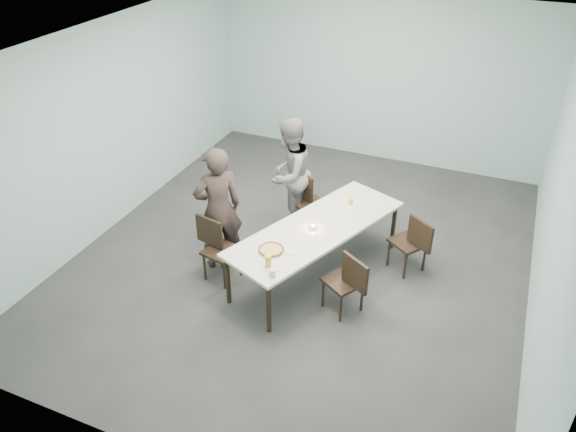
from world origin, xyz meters
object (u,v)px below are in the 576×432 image
at_px(beer_glass, 268,261).
at_px(water_tumbler, 272,273).
at_px(amber_tumbler, 351,201).
at_px(chair_near_right, 348,280).
at_px(diner_far, 289,174).
at_px(pizza, 271,250).
at_px(chair_near_left, 217,245).
at_px(tealight, 313,227).
at_px(chair_far_right, 413,241).
at_px(side_plate, 289,251).
at_px(table, 317,230).
at_px(diner_near, 218,209).
at_px(chair_far_left, 308,198).

distance_m(beer_glass, water_tumbler, 0.19).
bearing_deg(amber_tumbler, chair_near_right, -72.99).
height_order(diner_far, pizza, diner_far).
xyz_separation_m(chair_near_left, tealight, (1.16, 0.50, 0.27)).
xyz_separation_m(pizza, beer_glass, (0.09, -0.29, 0.06)).
bearing_deg(chair_far_right, water_tumbler, 88.59).
distance_m(chair_near_right, side_plate, 0.79).
distance_m(table, amber_tumbler, 0.76).
distance_m(chair_near_right, diner_far, 2.19).
height_order(chair_near_right, diner_far, diner_far).
height_order(side_plate, beer_glass, beer_glass).
xyz_separation_m(diner_far, amber_tumbler, (1.04, -0.29, -0.07)).
relative_size(table, tealight, 49.07).
bearing_deg(diner_near, pizza, 109.57).
relative_size(chair_near_right, side_plate, 4.83).
bearing_deg(chair_near_left, tealight, 34.35).
relative_size(table, diner_far, 1.60).
height_order(diner_near, water_tumbler, diner_near).
xyz_separation_m(diner_near, amber_tumbler, (1.51, 1.02, -0.09)).
height_order(chair_near_right, water_tumbler, chair_near_right).
relative_size(diner_near, pizza, 5.19).
height_order(chair_near_right, pizza, chair_near_right).
height_order(chair_near_right, side_plate, chair_near_right).
xyz_separation_m(chair_near_right, side_plate, (-0.75, -0.05, 0.25)).
bearing_deg(table, beer_glass, -102.95).
xyz_separation_m(diner_near, tealight, (1.25, 0.24, -0.11)).
relative_size(chair_near_left, tealight, 15.54).
height_order(pizza, side_plate, pizza).
relative_size(chair_near_left, side_plate, 4.83).
relative_size(table, diner_near, 1.56).
distance_m(table, chair_far_left, 1.17).
bearing_deg(chair_near_left, pizza, 0.21).
bearing_deg(diner_far, water_tumbler, 25.36).
bearing_deg(side_plate, beer_glass, -106.25).
bearing_deg(chair_far_left, diner_far, -138.84).
distance_m(diner_near, diner_far, 1.39).
distance_m(chair_near_right, water_tumbler, 0.98).
bearing_deg(diner_far, table, 46.31).
bearing_deg(pizza, side_plate, 23.49).
bearing_deg(water_tumbler, diner_far, 108.10).
bearing_deg(chair_far_right, chair_near_left, 60.56).
height_order(chair_far_left, amber_tumbler, chair_far_left).
relative_size(chair_near_left, chair_near_right, 1.00).
height_order(chair_near_left, diner_near, diner_near).
bearing_deg(tealight, side_plate, -98.70).
xyz_separation_m(chair_far_left, diner_far, (-0.30, -0.02, 0.36)).
relative_size(chair_far_right, diner_far, 0.51).
bearing_deg(chair_near_left, amber_tumbler, 53.27).
height_order(chair_near_left, pizza, chair_near_left).
distance_m(beer_glass, amber_tumbler, 1.79).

